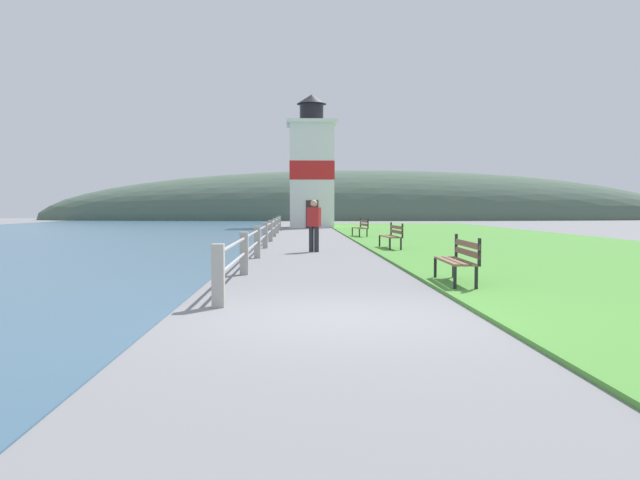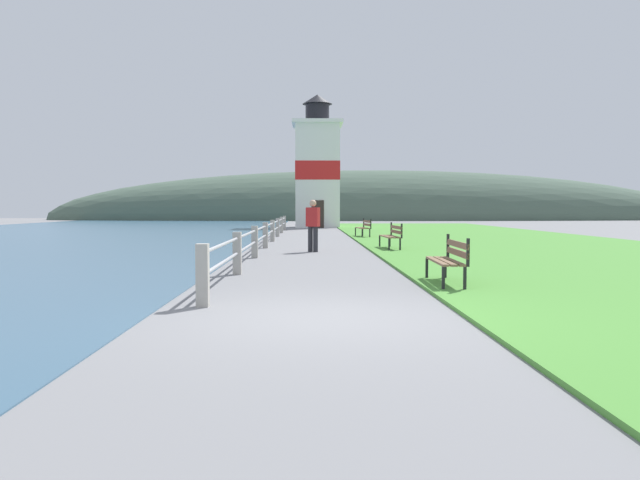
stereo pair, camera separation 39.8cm
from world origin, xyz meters
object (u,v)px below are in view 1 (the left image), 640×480
(park_bench_near, at_px, (459,257))
(lighthouse, at_px, (312,169))
(park_bench_far, at_px, (361,227))
(person_strolling, at_px, (314,224))
(park_bench_midway, at_px, (392,234))

(park_bench_near, xyz_separation_m, lighthouse, (-1.97, 35.05, 3.80))
(park_bench_near, xyz_separation_m, park_bench_far, (0.10, 18.95, -0.00))
(lighthouse, relative_size, person_strolling, 5.70)
(park_bench_near, bearing_deg, lighthouse, -85.05)
(park_bench_far, height_order, lighthouse, lighthouse)
(park_bench_near, distance_m, lighthouse, 35.31)
(park_bench_midway, xyz_separation_m, lighthouse, (-2.23, 25.11, 3.80))
(park_bench_midway, xyz_separation_m, park_bench_far, (-0.16, 9.01, -0.00))
(person_strolling, bearing_deg, lighthouse, 24.63)
(park_bench_midway, distance_m, person_strolling, 2.90)
(park_bench_near, bearing_deg, park_bench_midway, -89.78)
(park_bench_midway, bearing_deg, person_strolling, 14.67)
(park_bench_near, height_order, park_bench_far, same)
(park_bench_far, xyz_separation_m, lighthouse, (-2.07, 16.10, 3.80))
(park_bench_near, xyz_separation_m, person_strolling, (-2.48, 9.07, 0.40))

